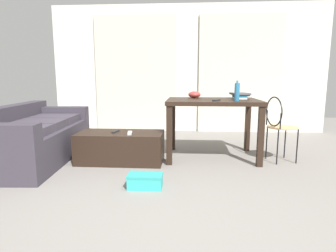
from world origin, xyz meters
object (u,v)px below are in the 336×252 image
tv_remote_primary (130,133)px  tv_remote_secondary (115,131)px  couch (33,138)px  coffee_table (121,147)px  book_stack (240,95)px  craft_table (213,108)px  bowl (194,95)px  tv_remote_on_table (216,100)px  shoebox (145,181)px  wire_chair (278,122)px  bottle_near (237,92)px

tv_remote_primary → tv_remote_secondary: 0.24m
couch → coffee_table: couch is taller
coffee_table → book_stack: size_ratio=3.46×
craft_table → book_stack: 0.44m
couch → bowl: size_ratio=11.17×
craft_table → bowl: (-0.24, 0.27, 0.16)m
coffee_table → tv_remote_on_table: (1.20, 0.06, 0.60)m
couch → tv_remote_secondary: (1.07, 0.04, 0.09)m
shoebox → tv_remote_secondary: bearing=120.2°
tv_remote_on_table → book_stack: bearing=79.2°
couch → book_stack: book_stack is taller
shoebox → tv_remote_primary: bearing=111.6°
bowl → shoebox: bearing=-108.9°
wire_chair → shoebox: 1.91m
wire_chair → bottle_near: 0.67m
coffee_table → book_stack: (1.55, 0.48, 0.63)m
couch → tv_remote_on_table: 2.39m
book_stack → tv_remote_on_table: book_stack is taller
book_stack → shoebox: bearing=-129.7°
coffee_table → tv_remote_primary: 0.27m
tv_remote_on_table → shoebox: (-0.75, -0.92, -0.72)m
craft_table → tv_remote_on_table: 0.27m
coffee_table → wire_chair: 2.03m
tv_remote_on_table → coffee_table: bearing=-147.2°
book_stack → bottle_near: bearing=-104.9°
bowl → wire_chair: bearing=-21.7°
tv_remote_on_table → tv_remote_secondary: tv_remote_on_table is taller
tv_remote_on_table → tv_remote_secondary: size_ratio=0.93×
couch → shoebox: (1.58, -0.84, -0.23)m
bottle_near → book_stack: 0.42m
craft_table → book_stack: bearing=24.0°
couch → craft_table: craft_table is taller
tv_remote_on_table → tv_remote_primary: 1.14m
bottle_near → book_stack: (0.11, 0.40, -0.07)m
wire_chair → tv_remote_secondary: 2.07m
bowl → tv_remote_primary: size_ratio=1.03×
bottle_near → tv_remote_primary: bearing=-172.2°
craft_table → tv_remote_on_table: tv_remote_on_table is taller
coffee_table → bowl: size_ratio=6.13×
bottle_near → bowl: 0.72m
tv_remote_secondary → coffee_table: bearing=0.2°
bottle_near → tv_remote_on_table: bottle_near is taller
craft_table → tv_remote_secondary: (-1.24, -0.29, -0.28)m
bottle_near → tv_remote_on_table: 0.27m
coffee_table → tv_remote_on_table: 1.34m
tv_remote_primary → shoebox: 0.88m
couch → book_stack: (2.69, 0.50, 0.53)m
tv_remote_primary → tv_remote_secondary: bearing=142.8°
bottle_near → tv_remote_secondary: size_ratio=1.57×
bottle_near → coffee_table: bearing=-176.7°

